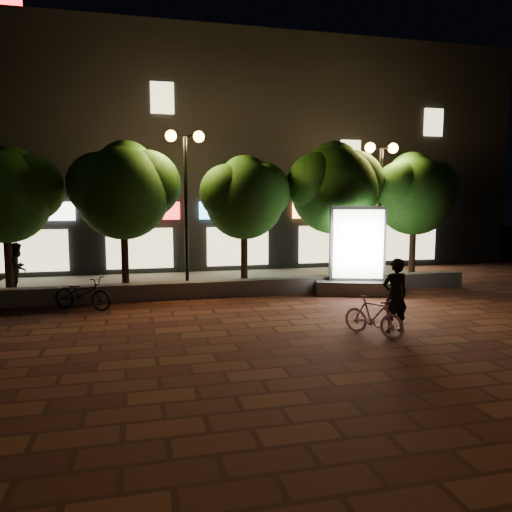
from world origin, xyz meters
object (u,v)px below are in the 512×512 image
object	(u,v)px
street_lamp_left	(185,169)
scooter_parked	(83,293)
pedestrian	(18,268)
tree_right	(335,185)
tree_far_right	(415,191)
tree_far_left	(7,191)
rider	(395,295)
street_lamp_right	(381,176)
ad_kiosk	(357,258)
tree_left	(125,187)
tree_mid	(245,194)
scooter_pink	(373,316)

from	to	relation	value
street_lamp_left	scooter_parked	distance (m)	5.21
pedestrian	tree_right	bearing A→B (deg)	-80.96
tree_far_right	tree_far_left	bearing A→B (deg)	-180.00
rider	scooter_parked	bearing A→B (deg)	-30.88
street_lamp_right	ad_kiosk	xyz separation A→B (m)	(-1.68, -1.70, -2.75)
pedestrian	street_lamp_right	bearing A→B (deg)	-82.06
tree_right	scooter_parked	bearing A→B (deg)	-163.75
tree_far_left	ad_kiosk	size ratio (longest dim) A/B	1.60
tree_left	street_lamp_right	xyz separation A→B (m)	(8.95, -0.26, 0.45)
tree_mid	scooter_parked	world-z (taller)	tree_mid
street_lamp_left	tree_right	bearing A→B (deg)	2.81
tree_right	scooter_pink	bearing A→B (deg)	-105.44
scooter_parked	tree_mid	bearing A→B (deg)	-35.14
street_lamp_right	pedestrian	world-z (taller)	street_lamp_right
tree_right	scooter_pink	distance (m)	7.68
scooter_pink	pedestrian	xyz separation A→B (m)	(-8.79, 6.93, 0.44)
street_lamp_left	ad_kiosk	xyz separation A→B (m)	(5.32, -1.70, -2.88)
tree_far_right	ad_kiosk	size ratio (longest dim) A/B	1.65
tree_far_left	pedestrian	distance (m)	2.42
tree_mid	pedestrian	distance (m)	7.71
tree_far_left	street_lamp_right	world-z (taller)	street_lamp_right
tree_far_right	scooter_pink	bearing A→B (deg)	-126.84
tree_mid	ad_kiosk	size ratio (longest dim) A/B	1.56
street_lamp_right	ad_kiosk	world-z (taller)	street_lamp_right
tree_far_right	street_lamp_right	world-z (taller)	street_lamp_right
tree_mid	street_lamp_left	world-z (taller)	street_lamp_left
tree_left	street_lamp_left	distance (m)	2.05
street_lamp_right	ad_kiosk	distance (m)	3.64
tree_left	ad_kiosk	world-z (taller)	tree_left
street_lamp_left	tree_left	bearing A→B (deg)	172.30
tree_far_left	street_lamp_right	size ratio (longest dim) A/B	0.93
scooter_parked	street_lamp_left	bearing A→B (deg)	-25.32
scooter_pink	rider	world-z (taller)	rider
tree_right	ad_kiosk	world-z (taller)	tree_right
tree_mid	tree_far_right	xyz separation A→B (m)	(6.50, 0.00, 0.15)
tree_far_left	scooter_parked	xyz separation A→B (m)	(2.35, -2.46, -2.83)
tree_mid	ad_kiosk	world-z (taller)	tree_mid
tree_far_left	scooter_parked	bearing A→B (deg)	-46.33
tree_right	tree_mid	bearing A→B (deg)	-180.00
tree_far_right	ad_kiosk	bearing A→B (deg)	-148.70
scooter_parked	scooter_pink	bearing A→B (deg)	-93.83
tree_left	tree_far_right	xyz separation A→B (m)	(10.50, -0.00, -0.08)
tree_far_left	rider	world-z (taller)	tree_far_left
tree_far_right	pedestrian	xyz separation A→B (m)	(-13.86, 0.17, -2.48)
tree_left	scooter_pink	size ratio (longest dim) A/B	3.28
tree_far_left	pedestrian	bearing A→B (deg)	50.10
scooter_parked	pedestrian	distance (m)	3.46
tree_far_right	scooter_pink	distance (m)	8.94
tree_far_left	street_lamp_left	bearing A→B (deg)	-2.76
pedestrian	street_lamp_left	bearing A→B (deg)	-84.73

